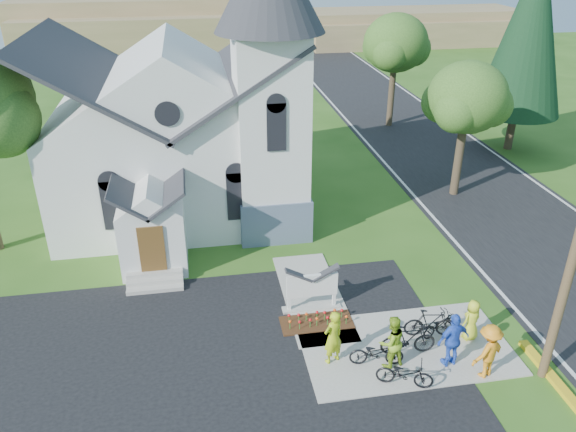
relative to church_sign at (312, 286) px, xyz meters
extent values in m
plane|color=#2F5919|center=(1.20, -3.20, -1.03)|extent=(120.00, 120.00, 0.00)
cube|color=black|center=(11.20, 11.80, -1.02)|extent=(8.00, 90.00, 0.02)
cube|color=#9E9A8F|center=(2.70, -2.70, -1.00)|extent=(7.00, 4.00, 0.05)
cube|color=white|center=(-4.80, 9.80, 1.47)|extent=(11.00, 9.00, 5.00)
cube|color=slate|center=(-0.50, 6.50, -0.03)|extent=(3.20, 3.20, 2.00)
cube|color=white|center=(-0.50, 6.50, 3.47)|extent=(3.00, 3.00, 9.00)
cube|color=white|center=(-5.80, 4.10, 0.37)|extent=(2.60, 2.40, 2.80)
cube|color=brown|center=(-5.80, 2.87, 0.47)|extent=(1.00, 0.10, 2.00)
cube|color=#9E9A8F|center=(0.00, 0.00, -0.98)|extent=(2.20, 0.40, 0.10)
cube|color=white|center=(-0.85, 0.00, -0.48)|extent=(0.12, 0.12, 1.00)
cube|color=white|center=(0.85, 0.00, -0.48)|extent=(0.12, 0.12, 1.00)
cube|color=white|center=(0.00, 0.00, 0.02)|extent=(1.90, 0.14, 0.90)
cube|color=#391F0F|center=(0.00, -0.90, -0.99)|extent=(2.60, 1.10, 0.07)
cylinder|color=#3B2D20|center=(9.70, 8.80, 1.00)|extent=(0.44, 0.44, 4.05)
ellipsoid|color=#30541D|center=(9.70, 8.80, 4.22)|extent=(4.00, 4.00, 3.60)
cylinder|color=#3B2D20|center=(10.20, 20.80, 1.22)|extent=(0.44, 0.44, 4.50)
ellipsoid|color=#30541D|center=(10.20, 20.80, 4.79)|extent=(4.40, 4.40, 3.96)
cylinder|color=#3B2D20|center=(16.20, 14.80, 0.17)|extent=(0.50, 0.50, 2.40)
cone|color=black|center=(16.20, 14.80, 6.37)|extent=(5.20, 5.20, 10.00)
cube|color=olive|center=(7.20, 52.80, 0.97)|extent=(60.00, 8.00, 4.00)
cube|color=olive|center=(-8.80, 54.80, 1.77)|extent=(30.00, 6.00, 5.60)
cube|color=olive|center=(23.20, 50.80, 0.47)|extent=(25.00, 6.00, 3.00)
imported|color=#AFC617|center=(0.06, -2.95, 0.00)|extent=(0.84, 0.72, 1.95)
imported|color=black|center=(1.98, -4.40, -0.52)|extent=(1.86, 1.22, 0.92)
imported|color=#87B121|center=(1.84, -3.44, -0.05)|extent=(1.05, 0.90, 1.86)
imported|color=black|center=(2.60, -3.00, -0.42)|extent=(1.90, 0.66, 1.12)
imported|color=blue|center=(3.79, -3.74, 0.00)|extent=(1.21, 0.68, 1.95)
imported|color=black|center=(1.42, -3.34, -0.51)|extent=(1.84, 0.90, 0.92)
imported|color=orange|center=(4.65, -4.40, -0.03)|extent=(1.40, 1.11, 1.89)
imported|color=black|center=(3.68, -2.28, -0.43)|extent=(1.86, 0.79, 1.09)
imported|color=#C5D227|center=(5.00, -2.64, -0.21)|extent=(0.87, 0.71, 1.53)
imported|color=black|center=(4.07, -2.23, -0.58)|extent=(1.60, 1.06, 0.79)
camera|label=1|loc=(-3.82, -16.72, 11.60)|focal=35.00mm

